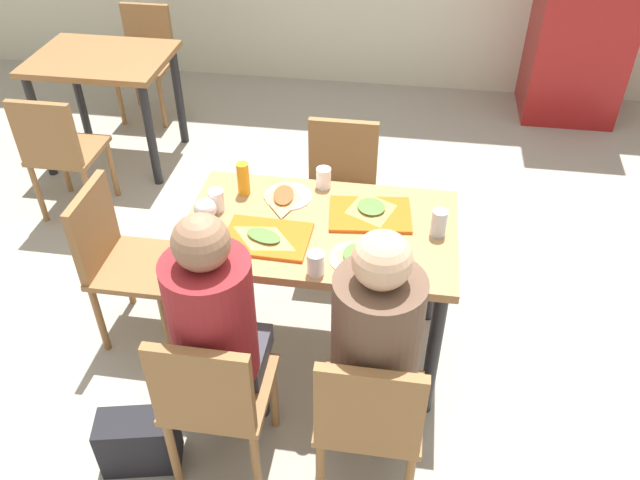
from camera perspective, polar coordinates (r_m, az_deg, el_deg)
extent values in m
cube|color=#9E998E|center=(3.35, 0.00, -9.49)|extent=(10.00, 10.00, 0.02)
cube|color=#9E7247|center=(2.83, 0.00, 0.91)|extent=(1.19, 0.72, 0.04)
cylinder|color=black|center=(2.99, -11.21, -7.57)|extent=(0.06, 0.06, 0.73)
cylinder|color=black|center=(2.86, 9.89, -9.93)|extent=(0.06, 0.06, 0.73)
cylinder|color=black|center=(3.41, -8.18, -0.37)|extent=(0.06, 0.06, 0.73)
cylinder|color=black|center=(3.30, 10.06, -2.13)|extent=(0.06, 0.06, 0.73)
cube|color=olive|center=(2.65, -8.76, -12.81)|extent=(0.40, 0.40, 0.03)
cube|color=olive|center=(2.38, -10.45, -12.86)|extent=(0.38, 0.04, 0.40)
cylinder|color=olive|center=(2.97, -10.67, -12.48)|extent=(0.04, 0.04, 0.41)
cylinder|color=olive|center=(2.89, -4.09, -13.46)|extent=(0.04, 0.04, 0.41)
cylinder|color=olive|center=(2.78, -12.82, -17.79)|extent=(0.04, 0.04, 0.41)
cylinder|color=olive|center=(2.70, -5.65, -19.04)|extent=(0.04, 0.04, 0.41)
cube|color=olive|center=(2.58, 4.48, -14.48)|extent=(0.40, 0.40, 0.03)
cube|color=olive|center=(2.30, 4.33, -14.79)|extent=(0.38, 0.04, 0.40)
cylinder|color=olive|center=(2.86, 1.08, -14.09)|extent=(0.04, 0.04, 0.41)
cylinder|color=olive|center=(2.86, 8.08, -14.78)|extent=(0.04, 0.04, 0.41)
cylinder|color=olive|center=(2.67, 0.03, -19.82)|extent=(0.04, 0.04, 0.41)
cube|color=olive|center=(3.56, 1.61, 3.17)|extent=(0.40, 0.40, 0.03)
cube|color=olive|center=(3.59, 2.04, 7.62)|extent=(0.38, 0.04, 0.40)
cylinder|color=olive|center=(3.54, 3.92, -1.57)|extent=(0.04, 0.04, 0.41)
cylinder|color=olive|center=(3.58, -1.51, -1.04)|extent=(0.04, 0.04, 0.41)
cylinder|color=olive|center=(3.81, 4.42, 1.68)|extent=(0.04, 0.04, 0.41)
cylinder|color=olive|center=(3.84, -0.64, 2.15)|extent=(0.04, 0.04, 0.41)
cube|color=olive|center=(3.27, -15.75, -2.21)|extent=(0.40, 0.40, 0.03)
cube|color=olive|center=(3.21, -19.35, 1.06)|extent=(0.04, 0.38, 0.40)
cylinder|color=olive|center=(3.47, -11.54, -3.49)|extent=(0.04, 0.04, 0.41)
cylinder|color=olive|center=(3.24, -13.37, -7.44)|extent=(0.04, 0.04, 0.41)
cylinder|color=olive|center=(3.59, -16.68, -2.86)|extent=(0.04, 0.04, 0.41)
cylinder|color=olive|center=(3.37, -18.82, -6.61)|extent=(0.04, 0.04, 0.41)
cylinder|color=#383842|center=(2.97, -8.68, -11.69)|extent=(0.10, 0.10, 0.44)
cylinder|color=#383842|center=(2.93, -5.61, -12.13)|extent=(0.10, 0.10, 0.44)
cube|color=#383842|center=(2.68, -8.14, -9.82)|extent=(0.32, 0.28, 0.10)
cylinder|color=maroon|center=(2.39, -9.49, -6.79)|extent=(0.32, 0.32, 0.52)
sphere|color=#8C664C|center=(2.16, -10.44, -0.22)|extent=(0.20, 0.20, 0.20)
cylinder|color=#383842|center=(2.88, 3.07, -13.17)|extent=(0.10, 0.10, 0.44)
cylinder|color=#383842|center=(2.88, 6.32, -13.49)|extent=(0.10, 0.10, 0.44)
cube|color=#383842|center=(2.61, 4.81, -11.36)|extent=(0.32, 0.28, 0.10)
cylinder|color=brown|center=(2.30, 4.98, -8.44)|extent=(0.32, 0.32, 0.52)
sphere|color=#DBAD89|center=(2.06, 5.51, -1.78)|extent=(0.20, 0.20, 0.20)
cube|color=#D85914|center=(2.75, -4.70, 0.18)|extent=(0.37, 0.27, 0.02)
cube|color=#D85914|center=(2.89, 4.43, 2.26)|extent=(0.39, 0.30, 0.02)
cylinder|color=white|center=(3.00, -2.81, 3.87)|extent=(0.22, 0.22, 0.01)
cylinder|color=white|center=(2.65, 3.18, -1.63)|extent=(0.22, 0.22, 0.01)
pyramid|color=tan|center=(2.73, -4.97, 0.24)|extent=(0.26, 0.21, 0.01)
ellipsoid|color=#4C7233|center=(2.73, -4.99, 0.41)|extent=(0.18, 0.14, 0.01)
pyramid|color=#C68C47|center=(2.90, 4.53, 2.82)|extent=(0.23, 0.25, 0.01)
ellipsoid|color=#4C7233|center=(2.90, 4.53, 2.98)|extent=(0.16, 0.17, 0.01)
pyramid|color=#DBAD60|center=(2.99, -3.21, 3.84)|extent=(0.16, 0.25, 0.01)
ellipsoid|color=#B74723|center=(2.98, -3.22, 4.00)|extent=(0.11, 0.17, 0.01)
pyramid|color=#DBAD60|center=(2.65, 3.03, -1.32)|extent=(0.14, 0.19, 0.01)
ellipsoid|color=#4C7233|center=(2.64, 3.04, -1.15)|extent=(0.10, 0.13, 0.01)
cylinder|color=white|center=(3.05, 0.32, 5.49)|extent=(0.07, 0.07, 0.10)
cylinder|color=white|center=(2.55, -0.38, -2.07)|extent=(0.07, 0.07, 0.10)
cylinder|color=white|center=(2.93, -9.11, 3.48)|extent=(0.07, 0.07, 0.10)
cylinder|color=#B7BCC6|center=(2.78, 10.42, 1.48)|extent=(0.07, 0.07, 0.12)
cylinder|color=orange|center=(3.01, -6.77, 5.38)|extent=(0.06, 0.06, 0.16)
sphere|color=silver|center=(2.88, -10.07, 2.70)|extent=(0.10, 0.10, 0.10)
cube|color=black|center=(2.93, -15.62, -16.72)|extent=(0.35, 0.23, 0.28)
cube|color=olive|center=(4.70, -18.77, 14.88)|extent=(0.90, 0.70, 0.04)
cylinder|color=black|center=(4.81, -23.43, 9.11)|extent=(0.06, 0.06, 0.73)
cylinder|color=black|center=(4.46, -14.69, 8.87)|extent=(0.06, 0.06, 0.73)
cylinder|color=black|center=(5.25, -20.54, 12.28)|extent=(0.06, 0.06, 0.73)
cylinder|color=black|center=(4.94, -12.33, 12.21)|extent=(0.06, 0.06, 0.73)
cube|color=olive|center=(4.32, -21.30, 7.33)|extent=(0.40, 0.40, 0.03)
cube|color=olive|center=(4.09, -23.06, 8.57)|extent=(0.38, 0.04, 0.40)
cylinder|color=olive|center=(4.64, -21.64, 6.18)|extent=(0.04, 0.04, 0.41)
cylinder|color=olive|center=(4.48, -17.82, 5.98)|extent=(0.04, 0.04, 0.41)
cylinder|color=olive|center=(4.40, -23.54, 3.78)|extent=(0.04, 0.04, 0.41)
cylinder|color=olive|center=(4.23, -19.57, 3.50)|extent=(0.04, 0.04, 0.41)
cube|color=olive|center=(5.36, -15.23, 14.60)|extent=(0.40, 0.40, 0.03)
cube|color=olive|center=(5.43, -14.93, 17.45)|extent=(0.38, 0.04, 0.40)
cylinder|color=olive|center=(5.24, -13.74, 11.63)|extent=(0.04, 0.04, 0.41)
cylinder|color=olive|center=(5.38, -17.19, 11.69)|extent=(0.04, 0.04, 0.41)
cylinder|color=olive|center=(5.53, -12.54, 13.24)|extent=(0.04, 0.04, 0.41)
cylinder|color=olive|center=(5.65, -15.87, 13.27)|extent=(0.04, 0.04, 0.41)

